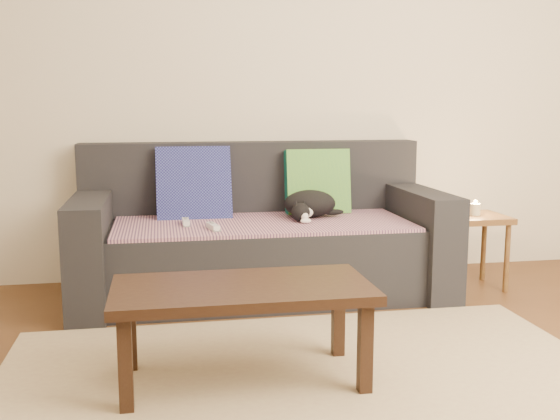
{
  "coord_description": "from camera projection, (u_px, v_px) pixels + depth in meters",
  "views": [
    {
      "loc": [
        -0.56,
        -2.14,
        1.1
      ],
      "look_at": [
        0.05,
        1.2,
        0.55
      ],
      "focal_mm": 42.0,
      "sensor_mm": 36.0,
      "label": 1
    }
  ],
  "objects": [
    {
      "name": "wii_remote_b",
      "position": [
        213.0,
        227.0,
        3.49
      ],
      "size": [
        0.06,
        0.15,
        0.03
      ],
      "primitive_type": "cube",
      "rotation": [
        0.0,
        0.0,
        1.77
      ],
      "color": "white",
      "rests_on": "throw_blanket"
    },
    {
      "name": "sofa",
      "position": [
        260.0,
        241.0,
        3.83
      ],
      "size": [
        2.1,
        0.94,
        0.87
      ],
      "color": "#232328",
      "rests_on": "ground"
    },
    {
      "name": "wii_remote_a",
      "position": [
        186.0,
        222.0,
        3.62
      ],
      "size": [
        0.04,
        0.15,
        0.03
      ],
      "primitive_type": "cube",
      "rotation": [
        0.0,
        0.0,
        1.59
      ],
      "color": "white",
      "rests_on": "throw_blanket"
    },
    {
      "name": "candle",
      "position": [
        475.0,
        209.0,
        3.92
      ],
      "size": [
        0.06,
        0.06,
        0.09
      ],
      "color": "beige",
      "rests_on": "side_table"
    },
    {
      "name": "cushion_green",
      "position": [
        317.0,
        182.0,
        4.01
      ],
      "size": [
        0.39,
        0.16,
        0.4
      ],
      "primitive_type": "cube",
      "rotation": [
        -0.16,
        0.0,
        0.0
      ],
      "color": "#0C5147",
      "rests_on": "throw_blanket"
    },
    {
      "name": "rug",
      "position": [
        317.0,
        394.0,
        2.5
      ],
      "size": [
        2.5,
        1.8,
        0.01
      ],
      "primitive_type": "cube",
      "color": "tan",
      "rests_on": "ground"
    },
    {
      "name": "throw_blanket",
      "position": [
        263.0,
        223.0,
        3.72
      ],
      "size": [
        1.66,
        0.74,
        0.02
      ],
      "primitive_type": "cube",
      "color": "#42294D",
      "rests_on": "sofa"
    },
    {
      "name": "back_wall",
      "position": [
        249.0,
        72.0,
        4.09
      ],
      "size": [
        4.5,
        0.04,
        2.6
      ],
      "primitive_type": "cube",
      "color": "beige",
      "rests_on": "ground"
    },
    {
      "name": "ground",
      "position": [
        326.0,
        413.0,
        2.35
      ],
      "size": [
        4.5,
        4.5,
        0.0
      ],
      "primitive_type": "plane",
      "color": "brown",
      "rests_on": "ground"
    },
    {
      "name": "coffee_table",
      "position": [
        242.0,
        297.0,
        2.56
      ],
      "size": [
        1.01,
        0.5,
        0.4
      ],
      "color": "black",
      "rests_on": "rug"
    },
    {
      "name": "cat",
      "position": [
        309.0,
        205.0,
        3.84
      ],
      "size": [
        0.39,
        0.38,
        0.16
      ],
      "rotation": [
        0.0,
        0.0,
        0.43
      ],
      "color": "black",
      "rests_on": "throw_blanket"
    },
    {
      "name": "cushion_navy",
      "position": [
        194.0,
        185.0,
        3.88
      ],
      "size": [
        0.44,
        0.24,
        0.45
      ],
      "primitive_type": "cube",
      "rotation": [
        -0.31,
        0.0,
        0.0
      ],
      "color": "#161352",
      "rests_on": "throw_blanket"
    },
    {
      "name": "side_table",
      "position": [
        474.0,
        228.0,
        3.94
      ],
      "size": [
        0.35,
        0.35,
        0.44
      ],
      "color": "brown",
      "rests_on": "ground"
    }
  ]
}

